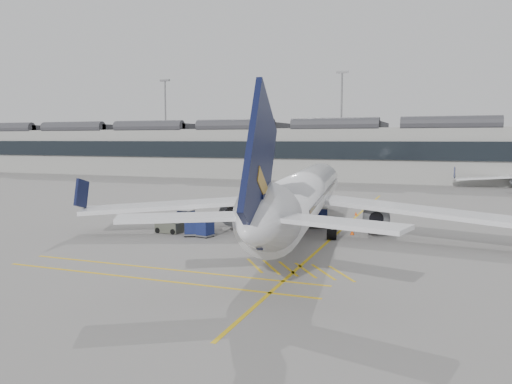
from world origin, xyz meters
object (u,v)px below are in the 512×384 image
(airliner_main, at_px, (303,196))
(ramp_agent_a, at_px, (283,221))
(belt_loader, at_px, (298,216))
(baggage_cart_a, at_px, (318,216))
(ramp_agent_b, at_px, (293,220))
(pushback_tug, at_px, (169,226))

(airliner_main, relative_size, ramp_agent_a, 28.12)
(ramp_agent_a, bearing_deg, belt_loader, 48.33)
(baggage_cart_a, relative_size, ramp_agent_b, 1.22)
(baggage_cart_a, xyz_separation_m, pushback_tug, (-12.28, -7.68, -0.51))
(airliner_main, height_order, ramp_agent_a, airliner_main)
(belt_loader, bearing_deg, baggage_cart_a, -60.87)
(belt_loader, xyz_separation_m, baggage_cart_a, (2.90, -3.07, 0.55))
(belt_loader, height_order, ramp_agent_a, belt_loader)
(airliner_main, distance_m, pushback_tug, 12.69)
(ramp_agent_b, bearing_deg, pushback_tug, 25.82)
(belt_loader, distance_m, ramp_agent_a, 5.46)
(airliner_main, distance_m, ramp_agent_a, 3.92)
(baggage_cart_a, relative_size, ramp_agent_a, 1.44)
(belt_loader, relative_size, ramp_agent_a, 2.94)
(airliner_main, distance_m, baggage_cart_a, 4.66)
(baggage_cart_a, xyz_separation_m, ramp_agent_b, (-1.86, -2.31, -0.15))
(baggage_cart_a, height_order, ramp_agent_b, baggage_cart_a)
(baggage_cart_a, height_order, ramp_agent_a, baggage_cart_a)
(ramp_agent_a, distance_m, pushback_tug, 10.80)
(airliner_main, height_order, belt_loader, airliner_main)
(airliner_main, distance_m, belt_loader, 7.98)
(belt_loader, relative_size, baggage_cart_a, 2.04)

